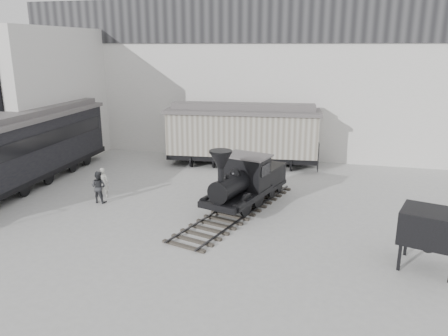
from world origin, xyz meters
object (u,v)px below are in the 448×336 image
(visitor_a, at_px, (103,183))
(coal_hopper, at_px, (430,231))
(locomotive, at_px, (244,184))
(boxcar, at_px, (242,133))
(passenger_coach, at_px, (21,148))
(visitor_b, at_px, (99,187))

(visitor_a, distance_m, coal_hopper, 15.87)
(locomotive, xyz_separation_m, boxcar, (-1.75, 8.05, 0.97))
(boxcar, height_order, passenger_coach, boxcar)
(locomotive, bearing_deg, visitor_b, -155.77)
(passenger_coach, xyz_separation_m, coal_hopper, (20.77, -4.81, -0.77))
(locomotive, distance_m, boxcar, 8.30)
(passenger_coach, bearing_deg, visitor_a, -9.03)
(boxcar, relative_size, visitor_b, 6.26)
(boxcar, relative_size, visitor_a, 6.34)
(visitor_a, bearing_deg, locomotive, 167.83)
(passenger_coach, height_order, visitor_a, passenger_coach)
(boxcar, height_order, coal_hopper, boxcar)
(visitor_b, height_order, coal_hopper, coal_hopper)
(boxcar, bearing_deg, visitor_b, -127.47)
(passenger_coach, xyz_separation_m, visitor_b, (5.60, -1.45, -1.39))
(coal_hopper, bearing_deg, boxcar, 144.24)
(visitor_b, bearing_deg, boxcar, -118.91)
(visitor_a, bearing_deg, coal_hopper, 150.50)
(boxcar, bearing_deg, visitor_a, -130.37)
(visitor_b, relative_size, coal_hopper, 0.68)
(locomotive, height_order, passenger_coach, passenger_coach)
(visitor_b, distance_m, coal_hopper, 15.55)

